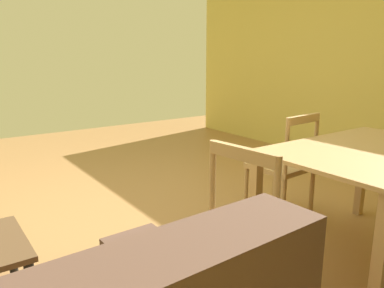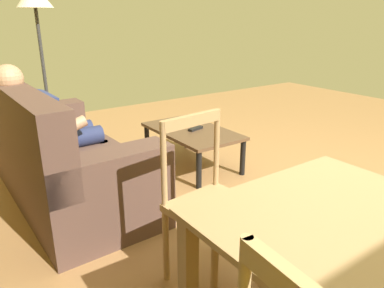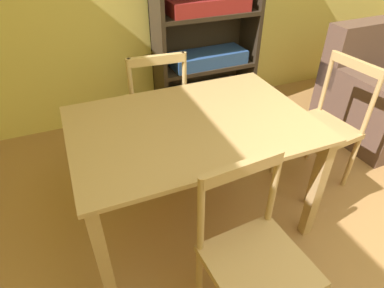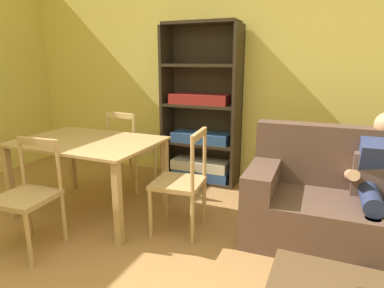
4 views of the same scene
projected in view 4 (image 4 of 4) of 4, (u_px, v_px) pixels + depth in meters
name	position (u px, v px, depth m)	size (l,w,h in m)	color
wall_back	(239.00, 70.00, 4.03)	(6.22, 0.12, 2.79)	#DBC660
couch	(361.00, 205.00, 2.72)	(1.85, 0.88, 0.95)	brown
bookshelf	(201.00, 122.00, 4.12)	(0.96, 0.36, 1.95)	#2D2319
dining_table	(88.00, 151.00, 3.24)	(1.35, 0.93, 0.75)	tan
dining_chair_near_wall	(131.00, 150.00, 3.94)	(0.45, 0.45, 0.94)	tan
dining_chair_facing_couch	(181.00, 183.00, 2.90)	(0.46, 0.46, 0.93)	tan
dining_chair_by_doorway	(28.00, 196.00, 2.63)	(0.45, 0.45, 0.89)	tan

